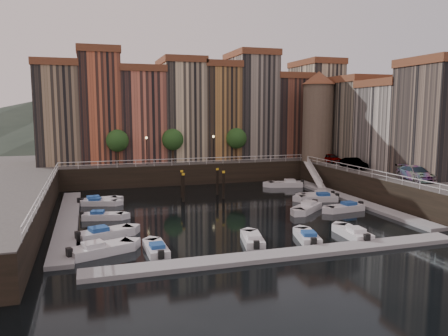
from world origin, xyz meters
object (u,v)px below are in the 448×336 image
object	(u,v)px
car_a	(331,159)
car_c	(416,174)
boat_left_0	(100,250)
gangway	(314,173)
corner_tower	(318,115)
boat_left_1	(105,234)
car_b	(354,164)
mooring_pilings	(202,185)
boat_left_2	(102,216)

from	to	relation	value
car_a	car_c	size ratio (longest dim) A/B	0.72
car_a	car_c	xyz separation A→B (m)	(0.37, -17.39, 0.12)
boat_left_0	car_a	size ratio (longest dim) A/B	1.30
car_a	car_c	world-z (taller)	car_c
gangway	boat_left_0	size ratio (longest dim) A/B	1.63
boat_left_0	car_c	bearing A→B (deg)	-9.41
car_a	corner_tower	bearing A→B (deg)	102.96
boat_left_1	car_b	bearing A→B (deg)	1.33
boat_left_1	car_c	distance (m)	34.36
car_a	car_b	bearing A→B (deg)	-99.70
mooring_pilings	car_c	xyz separation A→B (m)	(21.83, -12.06, 2.14)
car_c	gangway	bearing A→B (deg)	111.93
corner_tower	gangway	distance (m)	9.86
corner_tower	boat_left_1	xyz separation A→B (m)	(-32.91, -22.45, -9.81)
boat_left_2	car_b	size ratio (longest dim) A/B	0.97
gangway	car_b	size ratio (longest dim) A/B	1.87
boat_left_0	boat_left_2	size ratio (longest dim) A/B	1.19
corner_tower	boat_left_2	bearing A→B (deg)	-154.60
gangway	boat_left_2	size ratio (longest dim) A/B	1.94
mooring_pilings	car_b	bearing A→B (deg)	-4.90
boat_left_0	car_a	xyz separation A→B (m)	(34.23, 23.94, 3.28)
boat_left_1	car_c	size ratio (longest dim) A/B	0.92
boat_left_0	car_b	xyz separation A→B (m)	(33.41, 16.85, 3.35)
corner_tower	gangway	world-z (taller)	corner_tower
boat_left_0	boat_left_1	distance (m)	4.44
mooring_pilings	boat_left_1	xyz separation A→B (m)	(-12.30, -14.20, -1.27)
boat_left_0	boat_left_2	distance (m)	11.23
gangway	corner_tower	bearing A→B (deg)	57.20
corner_tower	car_b	world-z (taller)	corner_tower
mooring_pilings	boat_left_1	distance (m)	18.83
corner_tower	boat_left_0	bearing A→B (deg)	-141.18
corner_tower	boat_left_0	distance (m)	43.97
mooring_pilings	car_a	size ratio (longest dim) A/B	1.40
corner_tower	car_a	bearing A→B (deg)	-73.99
gangway	boat_left_2	xyz separation A→B (m)	(-30.04, -11.14, -1.59)
boat_left_2	mooring_pilings	bearing A→B (deg)	43.12
gangway	mooring_pilings	distance (m)	18.11
corner_tower	car_b	xyz separation A→B (m)	(0.01, -10.02, -6.46)
boat_left_1	car_c	world-z (taller)	car_c
car_c	mooring_pilings	bearing A→B (deg)	158.42
boat_left_2	car_a	world-z (taller)	car_a
car_c	boat_left_2	bearing A→B (deg)	179.56
gangway	car_a	bearing A→B (deg)	22.89
boat_left_0	car_a	distance (m)	41.90
boat_left_1	car_b	xyz separation A→B (m)	(32.93, 12.43, 3.35)
corner_tower	car_c	world-z (taller)	corner_tower
boat_left_0	car_a	bearing A→B (deg)	14.84
car_b	car_c	xyz separation A→B (m)	(1.20, -10.30, 0.06)
gangway	car_c	world-z (taller)	car_c
corner_tower	car_b	size ratio (longest dim) A/B	3.10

